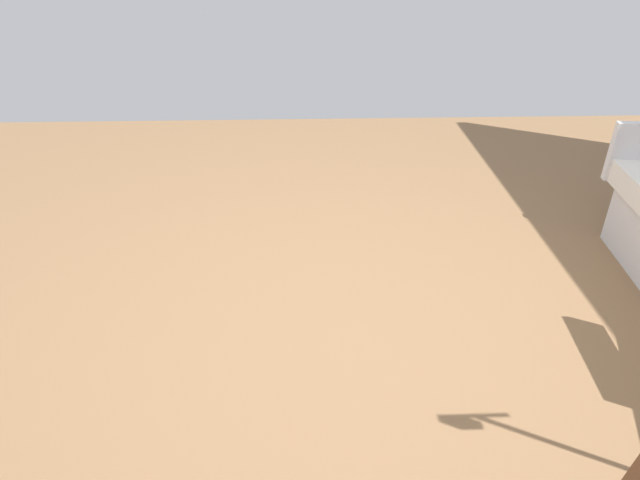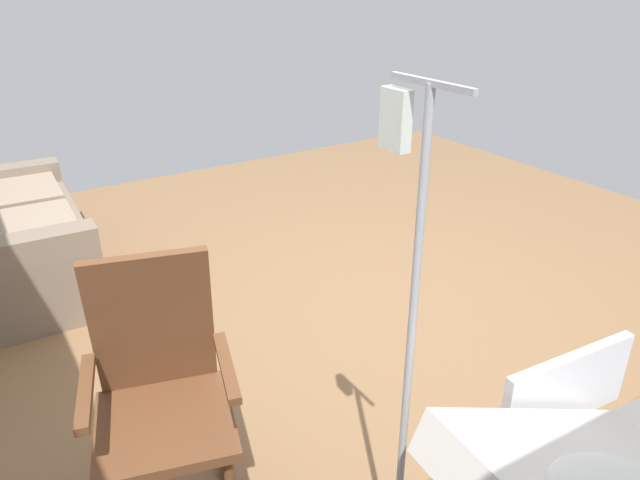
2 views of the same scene
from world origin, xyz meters
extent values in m
plane|color=olive|center=(0.00, 0.00, 0.00)|extent=(6.59, 6.59, 0.00)
cube|color=silver|center=(-1.46, 0.32, 0.63)|extent=(0.09, 0.56, 0.28)
cube|color=#7D6C5C|center=(1.67, 1.69, 0.23)|extent=(1.63, 0.92, 0.45)
cube|color=gray|center=(1.30, 1.67, 0.49)|extent=(0.70, 0.67, 0.10)
cube|color=gray|center=(2.04, 1.64, 0.49)|extent=(0.70, 0.67, 0.10)
cube|color=#7D6C5C|center=(0.96, 1.72, 0.30)|extent=(0.22, 0.86, 0.60)
cube|color=#7D6C5C|center=(2.38, 1.66, 0.30)|extent=(0.22, 0.86, 0.60)
cylinder|color=brown|center=(-0.57, 1.23, 0.25)|extent=(0.04, 0.04, 0.40)
cylinder|color=brown|center=(-0.46, 1.60, 0.25)|extent=(0.04, 0.04, 0.40)
cube|color=brown|center=(-0.69, 1.47, 0.45)|extent=(0.58, 0.59, 0.04)
cube|color=brown|center=(-0.50, 1.41, 0.75)|extent=(0.23, 0.45, 0.60)
cube|color=brown|center=(-0.78, 1.25, 0.67)|extent=(0.38, 0.15, 0.03)
cube|color=brown|center=(-0.65, 1.70, 0.67)|extent=(0.38, 0.15, 0.03)
cylinder|color=#B2B5BA|center=(-1.31, 0.90, 0.85)|extent=(0.02, 0.02, 1.65)
cube|color=#B2B5BA|center=(-1.31, 0.90, 1.68)|extent=(0.28, 0.02, 0.02)
cube|color=white|center=(-1.19, 0.90, 1.57)|extent=(0.09, 0.04, 0.16)
camera|label=1|loc=(0.21, 2.01, 1.77)|focal=31.38mm
camera|label=2|loc=(-2.33, 1.87, 1.92)|focal=32.73mm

